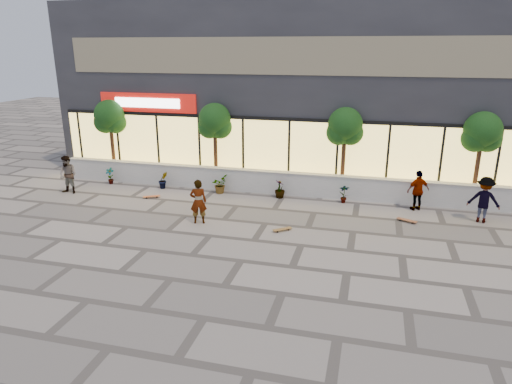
% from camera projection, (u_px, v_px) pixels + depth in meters
% --- Properties ---
extents(ground, '(80.00, 80.00, 0.00)m').
position_uv_depth(ground, '(241.00, 261.00, 14.25)').
color(ground, '#A0958B').
rests_on(ground, ground).
extents(planter_wall, '(22.00, 0.42, 1.04)m').
position_uv_depth(planter_wall, '(284.00, 183.00, 20.54)').
color(planter_wall, white).
rests_on(planter_wall, ground).
extents(retail_building, '(24.00, 9.17, 8.50)m').
position_uv_depth(retail_building, '(305.00, 88.00, 24.47)').
color(retail_building, '#27272C').
rests_on(retail_building, ground).
extents(shrub_a, '(0.43, 0.29, 0.81)m').
position_uv_depth(shrub_a, '(110.00, 176.00, 22.10)').
color(shrub_a, '#143711').
rests_on(shrub_a, ground).
extents(shrub_b, '(0.57, 0.57, 0.81)m').
position_uv_depth(shrub_b, '(163.00, 180.00, 21.43)').
color(shrub_b, '#143711').
rests_on(shrub_b, ground).
extents(shrub_c, '(0.68, 0.77, 0.81)m').
position_uv_depth(shrub_c, '(220.00, 184.00, 20.76)').
color(shrub_c, '#143711').
rests_on(shrub_c, ground).
extents(shrub_d, '(0.64, 0.64, 0.81)m').
position_uv_depth(shrub_d, '(280.00, 189.00, 20.10)').
color(shrub_d, '#143711').
rests_on(shrub_d, ground).
extents(shrub_e, '(0.46, 0.35, 0.81)m').
position_uv_depth(shrub_e, '(344.00, 194.00, 19.43)').
color(shrub_e, '#143711').
rests_on(shrub_e, ground).
extents(tree_west, '(1.60, 1.50, 3.92)m').
position_uv_depth(tree_west, '(110.00, 119.00, 22.59)').
color(tree_west, '#432718').
rests_on(tree_west, ground).
extents(tree_midwest, '(1.60, 1.50, 3.92)m').
position_uv_depth(tree_midwest, '(215.00, 123.00, 21.28)').
color(tree_midwest, '#432718').
rests_on(tree_midwest, ground).
extents(tree_mideast, '(1.60, 1.50, 3.92)m').
position_uv_depth(tree_mideast, '(345.00, 129.00, 19.84)').
color(tree_mideast, '#432718').
rests_on(tree_mideast, ground).
extents(tree_east, '(1.60, 1.50, 3.92)m').
position_uv_depth(tree_east, '(482.00, 134.00, 18.53)').
color(tree_east, '#432718').
rests_on(tree_east, ground).
extents(skater_center, '(0.72, 0.59, 1.71)m').
position_uv_depth(skater_center, '(198.00, 202.00, 17.06)').
color(skater_center, white).
rests_on(skater_center, ground).
extents(skater_left, '(0.88, 0.71, 1.74)m').
position_uv_depth(skater_left, '(68.00, 175.00, 20.57)').
color(skater_left, tan).
rests_on(skater_left, ground).
extents(skater_right_near, '(1.05, 0.82, 1.66)m').
position_uv_depth(skater_right_near, '(418.00, 190.00, 18.45)').
color(skater_right_near, white).
rests_on(skater_right_near, ground).
extents(skater_right_far, '(1.26, 0.89, 1.78)m').
position_uv_depth(skater_right_far, '(484.00, 200.00, 17.16)').
color(skater_right_far, '#9C381C').
rests_on(skater_right_far, ground).
extents(skateboard_center, '(0.69, 0.61, 0.09)m').
position_uv_depth(skateboard_center, '(282.00, 229.00, 16.53)').
color(skateboard_center, brown).
rests_on(skateboard_center, ground).
extents(skateboard_left, '(0.73, 0.53, 0.09)m').
position_uv_depth(skateboard_left, '(152.00, 196.00, 20.16)').
color(skateboard_left, '#DD5B29').
rests_on(skateboard_left, ground).
extents(skateboard_right_near, '(0.78, 0.50, 0.09)m').
position_uv_depth(skateboard_right_near, '(407.00, 220.00, 17.38)').
color(skateboard_right_near, brown).
rests_on(skateboard_right_near, ground).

